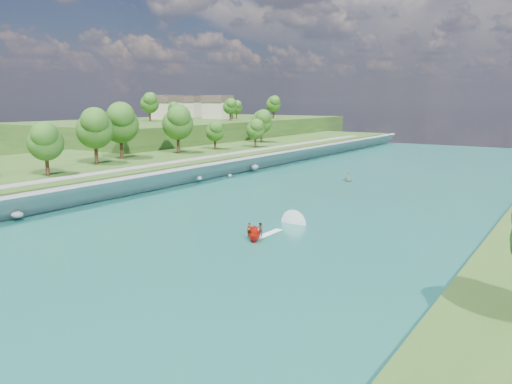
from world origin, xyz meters
The scene contains 11 objects.
ground centered at (0.00, 0.00, 0.00)m, with size 260.00×260.00×0.00m, color #2D5119.
river_water centered at (0.00, 20.00, 0.05)m, with size 55.00×240.00×0.10m, color #185D57.
berm_west centered at (-50.00, 20.00, 1.75)m, with size 45.00×240.00×3.50m, color #2D5119.
ridge_west centered at (-82.50, 95.00, 4.50)m, with size 60.00×120.00×9.00m, color #2D5119.
riprap_bank centered at (-25.84, 19.20, 1.80)m, with size 4.72×236.00×4.24m.
riverside_path centered at (-32.50, 20.00, 3.55)m, with size 3.00×200.00×0.10m, color gray.
ridge_houses centered at (-88.67, 100.00, 13.31)m, with size 29.50×29.50×8.40m.
trees_west centered at (-42.63, 11.19, 9.24)m, with size 16.46×152.74×13.62m.
trees_ridge centered at (-72.37, 97.41, 13.56)m, with size 25.00×62.33×10.56m.
motorboat centered at (5.14, 4.62, 0.67)m, with size 3.60×18.69×1.97m.
raft centered at (-3.03, 47.42, 0.47)m, with size 3.67×3.95×1.51m.
Camera 1 is at (35.43, -42.37, 15.52)m, focal length 35.00 mm.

